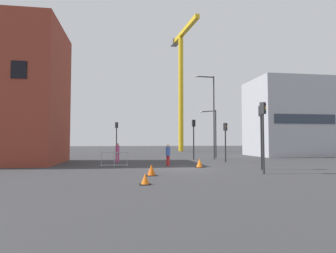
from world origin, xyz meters
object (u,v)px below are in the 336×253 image
Objects in this scene: streetlamp_tall at (212,110)px; traffic_light_crosswalk at (116,134)px; traffic_light_island at (263,126)px; traffic_cone_by_barrier at (151,170)px; construction_crane at (181,74)px; pedestrian_waiting at (117,151)px; streetlamp_short at (213,128)px; traffic_light_median at (194,133)px; traffic_cone_on_verge at (199,163)px; pedestrian_walking at (168,153)px; traffic_cone_orange at (145,179)px; traffic_light_far at (225,135)px; traffic_light_near at (261,127)px.

streetlamp_tall reaches higher than traffic_light_crosswalk.
traffic_cone_by_barrier is (-6.63, 0.19, -2.54)m from traffic_light_island.
construction_crane is 35.43× the size of traffic_cone_by_barrier.
pedestrian_waiting is at bearing -113.45° from construction_crane.
streetlamp_short reaches higher than traffic_light_island.
traffic_cone_on_verge is (-1.57, -8.16, -2.45)m from traffic_light_median.
traffic_cone_on_verge is at bearing 47.12° from traffic_cone_by_barrier.
construction_crane is at bearing 87.17° from streetlamp_tall.
construction_crane reaches higher than traffic_light_crosswalk.
pedestrian_waiting is (-3.96, 4.13, 0.04)m from pedestrian_walking.
streetlamp_tall is at bearing -110.00° from streetlamp_short.
pedestrian_waiting is (-8.81, 9.92, -1.81)m from traffic_light_island.
traffic_light_median reaches higher than traffic_cone_orange.
pedestrian_waiting reaches higher than traffic_cone_on_verge.
traffic_cone_orange is at bearing -124.30° from traffic_light_far.
traffic_cone_orange is at bearing -82.83° from pedestrian_waiting.
traffic_light_near is 5.03m from traffic_cone_on_verge.
construction_crane is 32.48m from pedestrian_walking.
traffic_light_median is 0.98× the size of traffic_light_crosswalk.
traffic_light_island is 5.76m from traffic_cone_on_verge.
construction_crane reaches higher than traffic_cone_on_verge.
streetlamp_short reaches higher than traffic_light_crosswalk.
pedestrian_walking reaches higher than traffic_cone_by_barrier.
traffic_cone_on_verge is at bearing -65.87° from traffic_light_crosswalk.
traffic_light_near is at bearing -89.25° from streetlamp_tall.
construction_crane is 21.89m from streetlamp_short.
pedestrian_walking is at bearing -71.52° from traffic_light_crosswalk.
pedestrian_waiting is 9.99m from traffic_cone_by_barrier.
traffic_light_far is 11.79m from traffic_cone_by_barrier.
traffic_light_crosswalk is at bearing 97.88° from traffic_cone_by_barrier.
traffic_light_island is at bearing -63.96° from traffic_light_crosswalk.
streetlamp_short is at bearing -16.08° from traffic_light_crosswalk.
traffic_light_island reaches higher than traffic_cone_orange.
traffic_light_far is at bearing 51.25° from traffic_cone_on_verge.
streetlamp_tall reaches higher than traffic_cone_on_verge.
traffic_light_median is 12.60m from traffic_light_island.
traffic_light_near is 6.70× the size of traffic_cone_on_verge.
construction_crane reaches higher than streetlamp_short.
construction_crane is 5.15× the size of traffic_light_near.
pedestrian_walking is at bearing -118.61° from traffic_light_median.
traffic_light_crosswalk reaches higher than pedestrian_waiting.
traffic_light_near reaches higher than traffic_cone_by_barrier.
traffic_light_island reaches higher than traffic_cone_by_barrier.
traffic_cone_orange is (1.62, -12.87, -0.78)m from pedestrian_waiting.
traffic_light_island is at bearing -93.18° from construction_crane.
streetlamp_short is 1.34× the size of traffic_light_median.
traffic_light_far is 6.76m from pedestrian_walking.
traffic_light_crosswalk is at bearing 95.31° from traffic_cone_orange.
construction_crane is at bearing 82.05° from traffic_light_median.
construction_crane is at bearing 54.81° from traffic_light_crosswalk.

